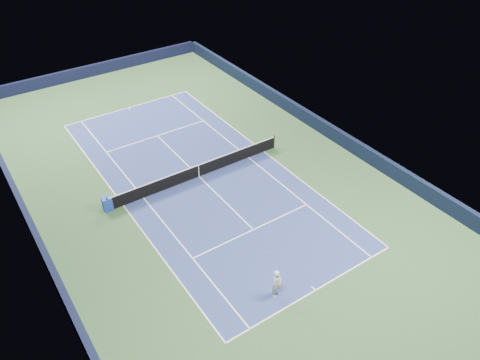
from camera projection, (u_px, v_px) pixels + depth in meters
ground at (199, 177)px, 31.83m from camera, size 40.00×40.00×0.00m
wall_far at (94, 70)px, 44.62m from camera, size 22.00×0.35×1.10m
wall_right at (319, 124)px, 36.36m from camera, size 0.35×40.00×1.10m
wall_left at (34, 232)px, 26.65m from camera, size 0.35×40.00×1.10m
court_surface at (199, 176)px, 31.83m from camera, size 10.97×23.77×0.01m
baseline_far at (129, 108)px, 39.69m from camera, size 10.97×0.08×0.00m
baseline_near at (315, 290)px, 23.96m from camera, size 10.97×0.08×0.00m
sideline_doubles_right at (264, 151)px, 34.29m from camera, size 0.08×23.77×0.00m
sideline_doubles_left at (123, 205)px, 29.37m from camera, size 0.08×23.77×0.00m
sideline_singles_right at (248, 157)px, 33.67m from camera, size 0.08×23.77×0.00m
sideline_singles_left at (143, 198)px, 29.98m from camera, size 0.08×23.77×0.00m
service_line_far at (157, 136)px, 36.06m from camera, size 8.23×0.08×0.00m
service_line_near at (253, 230)px, 27.59m from camera, size 8.23×0.08×0.00m
center_service_line at (199, 176)px, 31.83m from camera, size 0.08×12.80×0.00m
center_mark_far at (129, 108)px, 39.59m from camera, size 0.08×0.30×0.00m
center_mark_near at (313, 288)px, 24.06m from camera, size 0.08×0.30×0.00m
tennis_net at (199, 170)px, 31.53m from camera, size 12.90×0.10×1.07m
sponsor_cube at (107, 204)px, 28.79m from camera, size 0.62×0.56×0.93m
tennis_player at (277, 284)px, 23.23m from camera, size 0.81×1.28×2.17m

